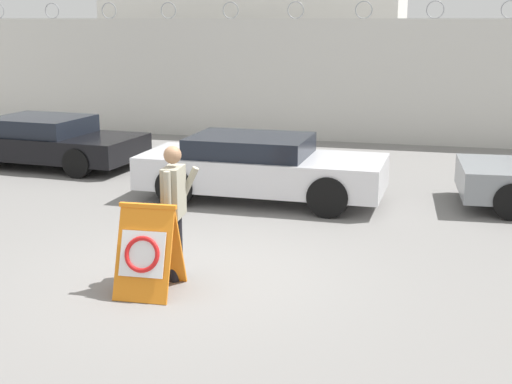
{
  "coord_description": "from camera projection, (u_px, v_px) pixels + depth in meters",
  "views": [
    {
      "loc": [
        3.06,
        -8.53,
        3.34
      ],
      "look_at": [
        0.65,
        0.74,
        1.0
      ],
      "focal_mm": 50.0,
      "sensor_mm": 36.0,
      "label": 1
    }
  ],
  "objects": [
    {
      "name": "security_guard",
      "position": [
        174.0,
        206.0,
        9.17
      ],
      "size": [
        0.38,
        0.65,
        1.77
      ],
      "rotation": [
        0.0,
        0.0,
        1.66
      ],
      "color": "black",
      "rests_on": "ground_plane"
    },
    {
      "name": "barricade_sign",
      "position": [
        148.0,
        249.0,
        8.79
      ],
      "size": [
        0.73,
        0.87,
        1.14
      ],
      "rotation": [
        0.0,
        0.0,
        0.04
      ],
      "color": "orange",
      "rests_on": "ground_plane"
    },
    {
      "name": "building_block",
      "position": [
        261.0,
        51.0,
        24.09
      ],
      "size": [
        9.35,
        5.2,
        4.53
      ],
      "color": "silver",
      "rests_on": "ground_plane"
    },
    {
      "name": "parked_car_rear_sedan",
      "position": [
        260.0,
        167.0,
        13.33
      ],
      "size": [
        4.58,
        1.99,
        1.21
      ],
      "rotation": [
        0.0,
        0.0,
        -0.02
      ],
      "color": "black",
      "rests_on": "ground_plane"
    },
    {
      "name": "perimeter_wall",
      "position": [
        328.0,
        80.0,
        19.65
      ],
      "size": [
        36.0,
        0.3,
        3.8
      ],
      "color": "silver",
      "rests_on": "ground_plane"
    },
    {
      "name": "parked_car_front_coupe",
      "position": [
        48.0,
        141.0,
        16.46
      ],
      "size": [
        4.41,
        2.3,
        1.14
      ],
      "rotation": [
        0.0,
        0.0,
        -0.09
      ],
      "color": "black",
      "rests_on": "ground_plane"
    },
    {
      "name": "ground_plane",
      "position": [
        195.0,
        274.0,
        9.56
      ],
      "size": [
        90.0,
        90.0,
        0.0
      ],
      "primitive_type": "plane",
      "color": "gray"
    }
  ]
}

